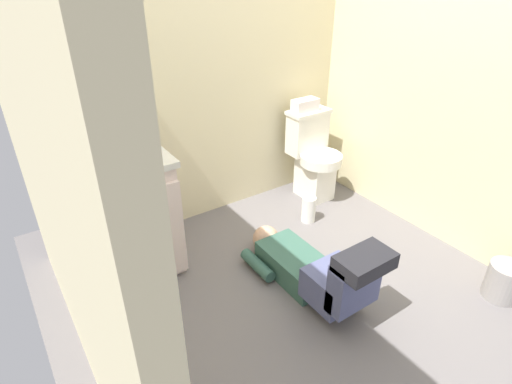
{
  "coord_description": "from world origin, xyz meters",
  "views": [
    {
      "loc": [
        -1.36,
        -1.54,
        1.85
      ],
      "look_at": [
        0.02,
        0.49,
        0.45
      ],
      "focal_mm": 29.09,
      "sensor_mm": 36.0,
      "label": 1
    }
  ],
  "objects_px": {
    "bottle_blue": "(113,136)",
    "paper_towel_roll": "(309,209)",
    "soap_dispenser": "(73,148)",
    "person_plumber": "(314,269)",
    "faucet": "(106,143)",
    "trash_can": "(504,281)",
    "tissue_box": "(305,105)",
    "bottle_white": "(91,147)",
    "bottle_amber": "(103,145)",
    "toilet": "(313,156)",
    "vanity_cabinet": "(126,216)"
  },
  "relations": [
    {
      "from": "faucet",
      "to": "bottle_blue",
      "type": "relative_size",
      "value": 0.56
    },
    {
      "from": "toilet",
      "to": "paper_towel_roll",
      "type": "relative_size",
      "value": 3.52
    },
    {
      "from": "bottle_white",
      "to": "toilet",
      "type": "bearing_deg",
      "value": 0.23
    },
    {
      "from": "vanity_cabinet",
      "to": "tissue_box",
      "type": "bearing_deg",
      "value": 6.56
    },
    {
      "from": "soap_dispenser",
      "to": "person_plumber",
      "type": "bearing_deg",
      "value": -43.25
    },
    {
      "from": "vanity_cabinet",
      "to": "soap_dispenser",
      "type": "xyz_separation_m",
      "value": [
        -0.19,
        0.13,
        0.47
      ]
    },
    {
      "from": "bottle_white",
      "to": "bottle_amber",
      "type": "xyz_separation_m",
      "value": [
        0.07,
        0.0,
        -0.01
      ]
    },
    {
      "from": "toilet",
      "to": "soap_dispenser",
      "type": "relative_size",
      "value": 4.52
    },
    {
      "from": "tissue_box",
      "to": "bottle_white",
      "type": "relative_size",
      "value": 1.72
    },
    {
      "from": "soap_dispenser",
      "to": "bottle_blue",
      "type": "height_order",
      "value": "bottle_blue"
    },
    {
      "from": "toilet",
      "to": "soap_dispenser",
      "type": "distance_m",
      "value": 1.92
    },
    {
      "from": "bottle_white",
      "to": "bottle_blue",
      "type": "xyz_separation_m",
      "value": [
        0.14,
        0.04,
        0.03
      ]
    },
    {
      "from": "trash_can",
      "to": "paper_towel_roll",
      "type": "bearing_deg",
      "value": 108.27
    },
    {
      "from": "paper_towel_roll",
      "to": "trash_can",
      "type": "bearing_deg",
      "value": -71.73
    },
    {
      "from": "toilet",
      "to": "tissue_box",
      "type": "height_order",
      "value": "tissue_box"
    },
    {
      "from": "faucet",
      "to": "bottle_white",
      "type": "xyz_separation_m",
      "value": [
        -0.1,
        -0.06,
        0.01
      ]
    },
    {
      "from": "bottle_amber",
      "to": "bottle_white",
      "type": "bearing_deg",
      "value": -177.06
    },
    {
      "from": "bottle_amber",
      "to": "faucet",
      "type": "bearing_deg",
      "value": 62.05
    },
    {
      "from": "soap_dispenser",
      "to": "vanity_cabinet",
      "type": "bearing_deg",
      "value": -33.1
    },
    {
      "from": "soap_dispenser",
      "to": "bottle_blue",
      "type": "xyz_separation_m",
      "value": [
        0.23,
        0.01,
        0.02
      ]
    },
    {
      "from": "bottle_amber",
      "to": "bottle_blue",
      "type": "relative_size",
      "value": 0.65
    },
    {
      "from": "bottle_amber",
      "to": "soap_dispenser",
      "type": "bearing_deg",
      "value": 167.57
    },
    {
      "from": "soap_dispenser",
      "to": "trash_can",
      "type": "xyz_separation_m",
      "value": [
        1.98,
        -1.67,
        -0.77
      ]
    },
    {
      "from": "toilet",
      "to": "person_plumber",
      "type": "relative_size",
      "value": 0.7
    },
    {
      "from": "soap_dispenser",
      "to": "trash_can",
      "type": "bearing_deg",
      "value": -40.18
    },
    {
      "from": "person_plumber",
      "to": "bottle_amber",
      "type": "height_order",
      "value": "bottle_amber"
    },
    {
      "from": "bottle_white",
      "to": "bottle_blue",
      "type": "relative_size",
      "value": 0.72
    },
    {
      "from": "bottle_amber",
      "to": "toilet",
      "type": "bearing_deg",
      "value": 0.12
    },
    {
      "from": "bottle_blue",
      "to": "trash_can",
      "type": "xyz_separation_m",
      "value": [
        1.75,
        -1.68,
        -0.79
      ]
    },
    {
      "from": "vanity_cabinet",
      "to": "faucet",
      "type": "relative_size",
      "value": 8.2
    },
    {
      "from": "paper_towel_roll",
      "to": "tissue_box",
      "type": "bearing_deg",
      "value": 58.12
    },
    {
      "from": "faucet",
      "to": "vanity_cabinet",
      "type": "bearing_deg",
      "value": -88.69
    },
    {
      "from": "soap_dispenser",
      "to": "trash_can",
      "type": "height_order",
      "value": "soap_dispenser"
    },
    {
      "from": "soap_dispenser",
      "to": "bottle_amber",
      "type": "height_order",
      "value": "soap_dispenser"
    },
    {
      "from": "bottle_blue",
      "to": "paper_towel_roll",
      "type": "xyz_separation_m",
      "value": [
        1.31,
        -0.36,
        -0.8
      ]
    },
    {
      "from": "toilet",
      "to": "faucet",
      "type": "bearing_deg",
      "value": 178.21
    },
    {
      "from": "person_plumber",
      "to": "tissue_box",
      "type": "distance_m",
      "value": 1.43
    },
    {
      "from": "trash_can",
      "to": "vanity_cabinet",
      "type": "bearing_deg",
      "value": 139.13
    },
    {
      "from": "soap_dispenser",
      "to": "bottle_amber",
      "type": "xyz_separation_m",
      "value": [
        0.16,
        -0.04,
        -0.01
      ]
    },
    {
      "from": "trash_can",
      "to": "bottle_blue",
      "type": "bearing_deg",
      "value": 136.15
    },
    {
      "from": "vanity_cabinet",
      "to": "tissue_box",
      "type": "relative_size",
      "value": 3.73
    },
    {
      "from": "vanity_cabinet",
      "to": "trash_can",
      "type": "bearing_deg",
      "value": -40.87
    },
    {
      "from": "faucet",
      "to": "trash_can",
      "type": "distance_m",
      "value": 2.58
    },
    {
      "from": "faucet",
      "to": "person_plumber",
      "type": "height_order",
      "value": "faucet"
    },
    {
      "from": "vanity_cabinet",
      "to": "bottle_white",
      "type": "height_order",
      "value": "bottle_white"
    },
    {
      "from": "tissue_box",
      "to": "soap_dispenser",
      "type": "height_order",
      "value": "soap_dispenser"
    },
    {
      "from": "trash_can",
      "to": "bottle_amber",
      "type": "bearing_deg",
      "value": 138.03
    },
    {
      "from": "tissue_box",
      "to": "bottle_amber",
      "type": "distance_m",
      "value": 1.64
    },
    {
      "from": "toilet",
      "to": "bottle_amber",
      "type": "bearing_deg",
      "value": -179.88
    },
    {
      "from": "toilet",
      "to": "faucet",
      "type": "xyz_separation_m",
      "value": [
        -1.65,
        0.05,
        0.5
      ]
    }
  ]
}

